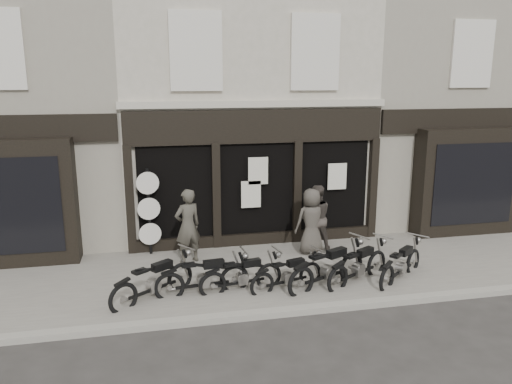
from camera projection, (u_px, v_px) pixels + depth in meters
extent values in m
plane|color=#2D2B28|center=(284.00, 289.00, 11.47)|extent=(90.00, 90.00, 0.00)
cube|color=slate|center=(274.00, 272.00, 12.32)|extent=(30.00, 4.20, 0.12)
cube|color=gray|center=(299.00, 310.00, 10.27)|extent=(30.00, 0.25, 0.13)
cube|color=beige|center=(237.00, 97.00, 16.27)|extent=(7.20, 6.00, 8.20)
cube|color=black|center=(257.00, 126.00, 13.48)|extent=(7.10, 0.18, 0.90)
cube|color=black|center=(257.00, 196.00, 13.98)|extent=(6.50, 0.10, 2.95)
cube|color=black|center=(257.00, 240.00, 14.20)|extent=(7.10, 0.20, 0.44)
cube|color=#B3AC9B|center=(257.00, 104.00, 13.37)|extent=(7.30, 0.22, 0.18)
cube|color=beige|center=(196.00, 51.00, 12.74)|extent=(1.35, 0.12, 2.00)
cube|color=black|center=(196.00, 51.00, 12.77)|extent=(1.05, 0.06, 1.70)
cube|color=beige|center=(315.00, 52.00, 13.39)|extent=(1.35, 0.12, 2.00)
cube|color=black|center=(315.00, 52.00, 13.42)|extent=(1.05, 0.06, 1.70)
cube|color=black|center=(130.00, 201.00, 13.19)|extent=(0.22, 0.22, 3.00)
cube|color=black|center=(216.00, 197.00, 13.66)|extent=(0.22, 0.22, 3.00)
cube|color=black|center=(297.00, 193.00, 14.12)|extent=(0.22, 0.22, 3.00)
cube|color=black|center=(372.00, 189.00, 14.59)|extent=(0.22, 0.22, 3.00)
cube|color=silver|center=(258.00, 171.00, 13.64)|extent=(0.55, 0.04, 0.75)
cube|color=silver|center=(337.00, 176.00, 14.16)|extent=(0.55, 0.04, 0.75)
cube|color=silver|center=(251.00, 194.00, 13.74)|extent=(0.55, 0.04, 0.75)
cube|color=gray|center=(29.00, 99.00, 14.98)|extent=(5.50, 6.00, 8.20)
cube|color=black|center=(9.00, 204.00, 12.33)|extent=(3.20, 0.70, 3.20)
cube|color=black|center=(5.00, 207.00, 12.00)|extent=(2.60, 0.06, 2.40)
cube|color=black|center=(4.00, 129.00, 12.21)|extent=(5.40, 0.16, 0.70)
cube|color=gray|center=(415.00, 96.00, 17.55)|extent=(5.50, 6.00, 8.20)
cube|color=black|center=(466.00, 182.00, 14.90)|extent=(3.20, 0.70, 3.20)
cube|color=black|center=(474.00, 184.00, 14.57)|extent=(2.60, 0.06, 2.40)
cube|color=black|center=(466.00, 120.00, 14.78)|extent=(5.40, 0.16, 0.70)
cube|color=beige|center=(472.00, 54.00, 14.36)|extent=(1.30, 0.10, 1.90)
cube|color=black|center=(471.00, 54.00, 14.39)|extent=(1.00, 0.06, 1.60)
torus|color=black|center=(180.00, 278.00, 11.23)|extent=(0.62, 0.48, 0.69)
torus|color=black|center=(123.00, 299.00, 10.18)|extent=(0.62, 0.48, 0.69)
cube|color=black|center=(153.00, 289.00, 10.71)|extent=(1.01, 0.74, 0.06)
cube|color=gray|center=(154.00, 286.00, 10.71)|extent=(0.30, 0.29, 0.26)
cube|color=black|center=(162.00, 266.00, 10.80)|extent=(0.48, 0.41, 0.17)
cube|color=black|center=(140.00, 271.00, 10.38)|extent=(0.37, 0.34, 0.06)
cylinder|color=gray|center=(187.00, 247.00, 11.24)|extent=(0.37, 0.50, 0.04)
torus|color=black|center=(234.00, 279.00, 11.17)|extent=(0.69, 0.16, 0.68)
torus|color=black|center=(169.00, 287.00, 10.74)|extent=(0.69, 0.16, 0.68)
cube|color=black|center=(203.00, 285.00, 10.96)|extent=(1.19, 0.17, 0.06)
cube|color=gray|center=(203.00, 281.00, 10.95)|extent=(0.26, 0.20, 0.26)
cube|color=black|center=(214.00, 264.00, 10.94)|extent=(0.47, 0.21, 0.17)
cube|color=black|center=(188.00, 265.00, 10.76)|extent=(0.32, 0.23, 0.06)
cylinder|color=gray|center=(244.00, 250.00, 11.09)|extent=(0.09, 0.58, 0.04)
torus|color=black|center=(269.00, 276.00, 11.40)|extent=(0.63, 0.20, 0.63)
torus|color=black|center=(213.00, 285.00, 10.90)|extent=(0.63, 0.20, 0.63)
cube|color=black|center=(241.00, 282.00, 11.16)|extent=(1.09, 0.25, 0.06)
cube|color=gray|center=(242.00, 279.00, 11.15)|extent=(0.25, 0.21, 0.24)
cube|color=black|center=(251.00, 263.00, 11.15)|extent=(0.45, 0.23, 0.16)
cube|color=black|center=(229.00, 265.00, 10.95)|extent=(0.31, 0.23, 0.06)
cylinder|color=gray|center=(277.00, 250.00, 11.34)|extent=(0.13, 0.53, 0.03)
torus|color=black|center=(310.00, 274.00, 11.54)|extent=(0.60, 0.25, 0.60)
torus|color=black|center=(262.00, 285.00, 10.93)|extent=(0.60, 0.25, 0.60)
cube|color=black|center=(287.00, 281.00, 11.24)|extent=(1.02, 0.35, 0.05)
cube|color=gray|center=(287.00, 278.00, 11.23)|extent=(0.25, 0.22, 0.23)
cube|color=black|center=(296.00, 262.00, 11.26)|extent=(0.43, 0.26, 0.15)
cube|color=black|center=(277.00, 265.00, 11.01)|extent=(0.31, 0.25, 0.05)
cylinder|color=gray|center=(318.00, 249.00, 11.50)|extent=(0.18, 0.50, 0.03)
torus|color=black|center=(351.00, 267.00, 11.82)|extent=(0.72, 0.40, 0.74)
torus|color=black|center=(301.00, 283.00, 10.90)|extent=(0.72, 0.40, 0.74)
cube|color=black|center=(327.00, 276.00, 11.37)|extent=(1.20, 0.59, 0.07)
cube|color=gray|center=(328.00, 272.00, 11.36)|extent=(0.32, 0.29, 0.28)
cube|color=black|center=(337.00, 253.00, 11.42)|extent=(0.53, 0.38, 0.19)
cube|color=black|center=(317.00, 257.00, 11.06)|extent=(0.39, 0.34, 0.07)
cylinder|color=gray|center=(359.00, 236.00, 11.80)|extent=(0.30, 0.59, 0.04)
torus|color=black|center=(376.00, 264.00, 12.07)|extent=(0.64, 0.42, 0.68)
torus|color=black|center=(338.00, 280.00, 11.13)|extent=(0.64, 0.42, 0.68)
cube|color=black|center=(358.00, 273.00, 11.61)|extent=(1.06, 0.63, 0.06)
cube|color=gray|center=(358.00, 270.00, 11.61)|extent=(0.30, 0.28, 0.26)
cube|color=black|center=(365.00, 252.00, 11.68)|extent=(0.49, 0.38, 0.17)
cube|color=black|center=(350.00, 256.00, 11.31)|extent=(0.36, 0.32, 0.06)
cylinder|color=gray|center=(383.00, 236.00, 12.07)|extent=(0.32, 0.52, 0.04)
torus|color=black|center=(413.00, 262.00, 12.24)|extent=(0.57, 0.47, 0.66)
torus|color=black|center=(387.00, 279.00, 11.21)|extent=(0.57, 0.47, 0.66)
cube|color=black|center=(400.00, 272.00, 11.73)|extent=(0.94, 0.74, 0.06)
cube|color=gray|center=(401.00, 268.00, 11.73)|extent=(0.29, 0.28, 0.25)
cube|color=black|center=(406.00, 251.00, 11.82)|extent=(0.45, 0.40, 0.16)
cube|color=black|center=(396.00, 256.00, 11.41)|extent=(0.35, 0.33, 0.06)
cylinder|color=gray|center=(418.00, 235.00, 12.26)|extent=(0.37, 0.47, 0.03)
imported|color=#423E36|center=(188.00, 226.00, 12.60)|extent=(0.82, 0.70, 1.92)
imported|color=#3C3630|center=(316.00, 218.00, 13.51)|extent=(0.91, 0.72, 1.82)
imported|color=#413D36|center=(311.00, 221.00, 13.28)|extent=(0.93, 0.67, 1.77)
cylinder|color=black|center=(151.00, 257.00, 13.44)|extent=(0.38, 0.38, 0.06)
cylinder|color=black|center=(149.00, 214.00, 13.17)|extent=(0.07, 0.07, 2.44)
cylinder|color=black|center=(148.00, 183.00, 12.95)|extent=(0.59, 0.12, 0.59)
cylinder|color=beige|center=(148.00, 183.00, 12.92)|extent=(0.59, 0.09, 0.59)
cylinder|color=black|center=(149.00, 209.00, 13.10)|extent=(0.59, 0.12, 0.59)
cylinder|color=beige|center=(149.00, 209.00, 13.08)|extent=(0.59, 0.09, 0.59)
cylinder|color=black|center=(150.00, 234.00, 13.26)|extent=(0.59, 0.12, 0.59)
cylinder|color=beige|center=(150.00, 234.00, 13.23)|extent=(0.59, 0.09, 0.59)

